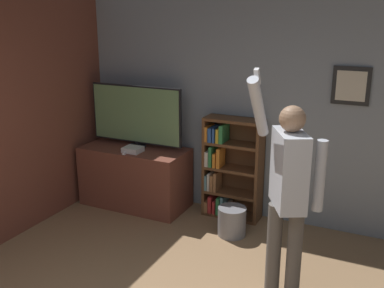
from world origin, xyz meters
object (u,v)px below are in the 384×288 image
at_px(television, 136,116).
at_px(waste_bin, 232,221).
at_px(game_console, 133,150).
at_px(person, 288,185).
at_px(bookshelf, 228,169).

distance_m(television, waste_bin, 1.78).
distance_m(game_console, waste_bin, 1.51).
xyz_separation_m(television, game_console, (0.07, -0.21, -0.38)).
xyz_separation_m(television, person, (2.23, -1.19, -0.13)).
relative_size(game_console, bookshelf, 0.18).
distance_m(person, waste_bin, 1.48).
height_order(person, waste_bin, person).
bearing_deg(game_console, bookshelf, 17.97).
relative_size(game_console, person, 0.11).
distance_m(game_console, person, 2.39).
height_order(television, waste_bin, television).
bearing_deg(waste_bin, game_console, 175.50).
relative_size(game_console, waste_bin, 0.67).
relative_size(television, game_console, 5.71).
bearing_deg(bookshelf, game_console, -162.03).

